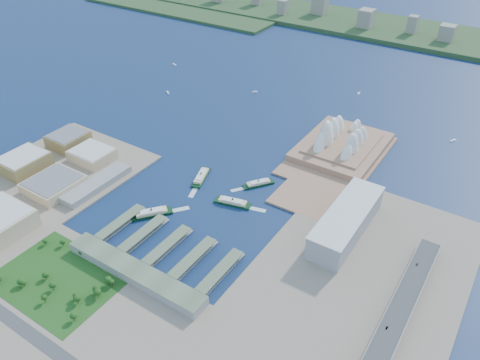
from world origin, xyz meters
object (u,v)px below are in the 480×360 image
Objects in this scene: opera_house at (344,134)px; car_c at (417,264)px; ferry_a at (201,176)px; ferry_d at (233,201)px; toaster_building at (346,222)px; ferry_b at (258,182)px; ferry_c at (151,212)px; car_b at (387,328)px.

opera_house is 292.61m from car_c.
ferry_a is 83.35m from ferry_d.
ferry_b is (-156.86, 32.66, -15.87)m from toaster_building.
ferry_c is (-88.92, -146.39, 0.91)m from ferry_b.
ferry_a is at bearing 57.04° from ferry_d.
car_c is at bearing -90.00° from car_b.
car_b reaches higher than ferry_c.
ferry_b is at bearing -32.55° from car_b.
opera_house is at bearing -60.08° from car_b.
opera_house reaches higher than car_c.
car_c reaches higher than ferry_d.
ferry_c is at bearing -85.28° from ferry_b.
opera_house is 43.65× the size of car_b.
ferry_d is at bearing -95.67° from ferry_c.
ferry_a is (-242.11, -1.72, -15.18)m from toaster_building.
car_b is (191.00, -331.92, -16.47)m from opera_house.
opera_house is 3.20× the size of ferry_a.
ferry_b is 306.10m from car_b.
ferry_c is (-155.79, -313.73, -26.45)m from opera_house.
toaster_building is 37.59× the size of car_b.
ferry_c is 117.85m from ferry_d.
toaster_building is 2.82× the size of ferry_d.
ferry_a is at bearing -3.23° from car_c.
ferry_c is at bearing -155.17° from toaster_building.
ferry_d is 11.84× the size of car_c.
ferry_c is at bearing 122.12° from ferry_d.
ferry_b is (-66.86, -167.34, -27.37)m from opera_house.
car_c is at bearing -101.77° from ferry_d.
ferry_d is at bearing -60.10° from ferry_b.
ferry_a is (-152.11, -201.72, -26.68)m from opera_house.
car_c is at bearing -21.83° from ferry_a.
opera_house is 3.27× the size of ferry_d.
toaster_building is at bearing -116.54° from ferry_c.
opera_house is at bearing -77.78° from ferry_c.
ferry_c is 1.07× the size of ferry_d.
opera_house is 383.30m from car_b.
car_c is (101.00, -21.06, -4.98)m from toaster_building.
toaster_building is at bearing -11.78° from car_c.
ferry_a is 1.15× the size of ferry_b.
car_b is (264.48, -102.53, 10.33)m from ferry_d.
toaster_building is 161.01m from ferry_b.
car_c is (0.00, 110.85, -0.01)m from car_b.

